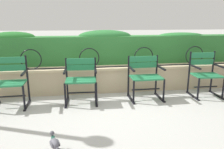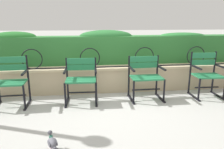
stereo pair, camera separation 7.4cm
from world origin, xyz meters
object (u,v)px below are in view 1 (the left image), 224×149
at_px(park_chair_centre_left, 81,78).
at_px(park_chair_centre_right, 145,75).
at_px(pigeon_near_chairs, 55,143).
at_px(park_chair_leftmost, 10,81).
at_px(park_chair_rightmost, 205,73).

bearing_deg(park_chair_centre_left, park_chair_centre_right, 0.91).
xyz_separation_m(park_chair_centre_right, pigeon_near_chairs, (-1.58, -1.64, -0.35)).
bearing_deg(park_chair_leftmost, park_chair_centre_left, 1.40).
height_order(park_chair_centre_left, pigeon_near_chairs, park_chair_centre_left).
bearing_deg(park_chair_centre_right, pigeon_near_chairs, -133.86).
height_order(park_chair_leftmost, park_chair_centre_left, park_chair_leftmost).
distance_m(park_chair_leftmost, park_chair_rightmost, 3.78).
distance_m(park_chair_leftmost, pigeon_near_chairs, 1.88).
bearing_deg(park_chair_rightmost, pigeon_near_chairs, -150.15).
distance_m(park_chair_centre_left, park_chair_rightmost, 2.52).
xyz_separation_m(park_chair_centre_left, park_chair_rightmost, (2.52, 0.01, 0.01)).
distance_m(park_chair_leftmost, park_chair_centre_right, 2.52).
bearing_deg(park_chair_centre_left, pigeon_near_chairs, -101.31).
xyz_separation_m(park_chair_centre_left, park_chair_centre_right, (1.25, 0.02, 0.01)).
xyz_separation_m(park_chair_centre_right, park_chair_rightmost, (1.26, -0.01, 0.01)).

